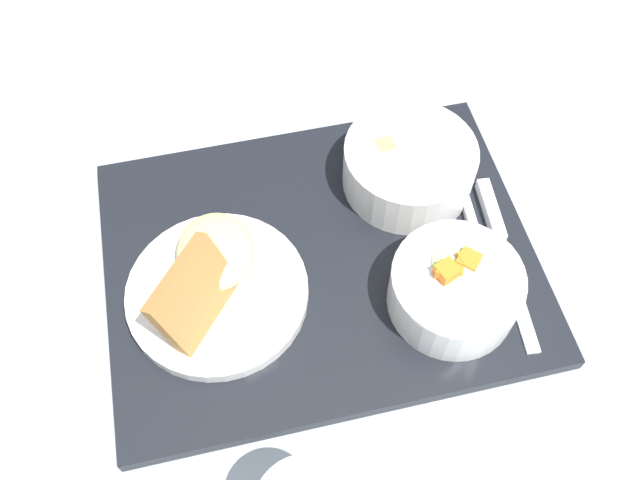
{
  "coord_description": "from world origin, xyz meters",
  "views": [
    {
      "loc": [
        0.06,
        0.34,
        0.6
      ],
      "look_at": [
        0.0,
        0.0,
        0.05
      ],
      "focal_mm": 38.0,
      "sensor_mm": 36.0,
      "label": 1
    }
  ],
  "objects_px": {
    "plate_main": "(214,283)",
    "spoon": "(479,245)",
    "bowl_salad": "(455,287)",
    "bowl_soup": "(409,163)",
    "knife": "(497,233)"
  },
  "relations": [
    {
      "from": "plate_main",
      "to": "spoon",
      "type": "xyz_separation_m",
      "value": [
        -0.26,
        -0.01,
        -0.01
      ]
    },
    {
      "from": "bowl_salad",
      "to": "plate_main",
      "type": "bearing_deg",
      "value": -12.3
    },
    {
      "from": "plate_main",
      "to": "spoon",
      "type": "relative_size",
      "value": 1.21
    },
    {
      "from": "spoon",
      "to": "plate_main",
      "type": "bearing_deg",
      "value": -87.15
    },
    {
      "from": "bowl_soup",
      "to": "plate_main",
      "type": "bearing_deg",
      "value": 25.05
    },
    {
      "from": "bowl_salad",
      "to": "bowl_soup",
      "type": "height_order",
      "value": "bowl_salad"
    },
    {
      "from": "bowl_soup",
      "to": "knife",
      "type": "xyz_separation_m",
      "value": [
        -0.08,
        0.08,
        -0.03
      ]
    },
    {
      "from": "bowl_salad",
      "to": "bowl_soup",
      "type": "distance_m",
      "value": 0.15
    },
    {
      "from": "bowl_soup",
      "to": "bowl_salad",
      "type": "bearing_deg",
      "value": 93.46
    },
    {
      "from": "bowl_salad",
      "to": "spoon",
      "type": "xyz_separation_m",
      "value": [
        -0.04,
        -0.05,
        -0.02
      ]
    },
    {
      "from": "bowl_soup",
      "to": "spoon",
      "type": "xyz_separation_m",
      "value": [
        -0.05,
        0.09,
        -0.03
      ]
    },
    {
      "from": "plate_main",
      "to": "knife",
      "type": "xyz_separation_m",
      "value": [
        -0.29,
        -0.02,
        -0.01
      ]
    },
    {
      "from": "bowl_soup",
      "to": "plate_main",
      "type": "relative_size",
      "value": 0.78
    },
    {
      "from": "knife",
      "to": "spoon",
      "type": "distance_m",
      "value": 0.03
    },
    {
      "from": "knife",
      "to": "plate_main",
      "type": "bearing_deg",
      "value": -84.65
    }
  ]
}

